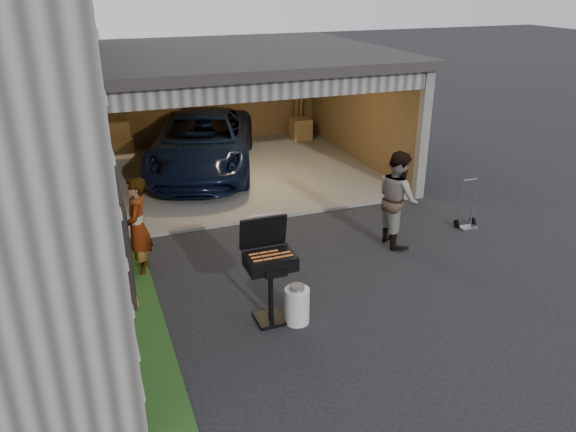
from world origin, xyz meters
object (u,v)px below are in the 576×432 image
object	(u,v)px
woman	(138,227)
plywood_panel	(124,265)
minivan	(203,145)
propane_tank	(297,306)
hand_truck	(467,218)
man	(398,198)
bbq_grill	(269,264)

from	to	relation	value
woman	plywood_panel	size ratio (longest dim) A/B	1.55
minivan	propane_tank	size ratio (longest dim) A/B	9.64
woman	propane_tank	world-z (taller)	woman
woman	propane_tank	size ratio (longest dim) A/B	3.15
propane_tank	plywood_panel	distance (m)	2.64
propane_tank	hand_truck	size ratio (longest dim) A/B	0.53
man	hand_truck	distance (m)	1.75
woman	plywood_panel	distance (m)	0.74
woman	man	distance (m)	4.40
man	propane_tank	xyz separation A→B (m)	(-2.56, -1.73, -0.59)
woman	propane_tank	xyz separation A→B (m)	(1.82, -2.16, -0.55)
plywood_panel	hand_truck	distance (m)	6.32
woman	hand_truck	world-z (taller)	woman
minivan	plywood_panel	world-z (taller)	minivan
man	bbq_grill	size ratio (longest dim) A/B	1.16
minivan	woman	bearing A→B (deg)	-95.94
hand_truck	plywood_panel	bearing A→B (deg)	-175.96
woman	hand_truck	distance (m)	6.04
woman	propane_tank	distance (m)	2.88
bbq_grill	plywood_panel	size ratio (longest dim) A/B	1.40
minivan	plywood_panel	size ratio (longest dim) A/B	4.76
minivan	woman	world-z (taller)	woman
woman	hand_truck	xyz separation A→B (m)	(6.00, -0.33, -0.62)
woman	plywood_panel	bearing A→B (deg)	-13.60
bbq_grill	hand_truck	size ratio (longest dim) A/B	1.51
man	hand_truck	world-z (taller)	man
man	woman	bearing A→B (deg)	89.28
man	bbq_grill	distance (m)	3.26
bbq_grill	plywood_panel	world-z (taller)	bbq_grill
minivan	plywood_panel	distance (m)	5.72
man	bbq_grill	world-z (taller)	man
bbq_grill	man	bearing A→B (deg)	27.98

